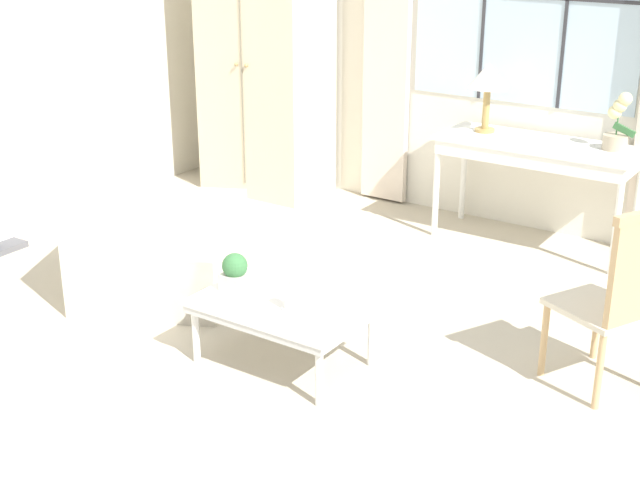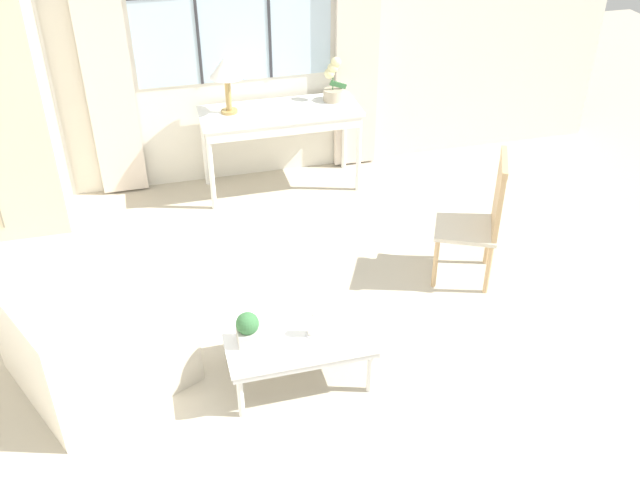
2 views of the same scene
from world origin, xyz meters
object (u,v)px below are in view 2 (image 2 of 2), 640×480
object	(u,v)px
side_chair_wooden	(482,214)
potted_plant_small	(248,328)
potted_orchid	(333,83)
armchair_upholstered	(92,344)
pillar_candle	(313,326)
table_lamp	(226,69)
coffee_table	(297,336)
console_table	(280,118)

from	to	relation	value
side_chair_wooden	potted_plant_small	world-z (taller)	side_chair_wooden
potted_plant_small	potted_orchid	bearing A→B (deg)	64.27
armchair_upholstered	pillar_candle	world-z (taller)	armchair_upholstered
potted_orchid	table_lamp	bearing A→B (deg)	-177.82
pillar_candle	armchair_upholstered	bearing A→B (deg)	164.07
potted_orchid	armchair_upholstered	size ratio (longest dim) A/B	0.31
potted_orchid	potted_plant_small	size ratio (longest dim) A/B	1.86
armchair_upholstered	pillar_candle	bearing A→B (deg)	-15.93
side_chair_wooden	coffee_table	xyz separation A→B (m)	(-1.54, -0.70, -0.23)
armchair_upholstered	side_chair_wooden	world-z (taller)	side_chair_wooden
table_lamp	coffee_table	xyz separation A→B (m)	(0.01, -2.49, -0.83)
side_chair_wooden	potted_plant_small	distance (m)	1.98
table_lamp	pillar_candle	bearing A→B (deg)	-87.85
console_table	coffee_table	xyz separation A→B (m)	(-0.43, -2.44, -0.36)
potted_orchid	coffee_table	world-z (taller)	potted_orchid
potted_orchid	coffee_table	size ratio (longest dim) A/B	0.44
potted_orchid	coffee_table	bearing A→B (deg)	-110.16
armchair_upholstered	side_chair_wooden	size ratio (longest dim) A/B	1.25
side_chair_wooden	coffee_table	distance (m)	1.71
console_table	side_chair_wooden	xyz separation A→B (m)	(1.12, -1.74, -0.13)
potted_orchid	potted_plant_small	xyz separation A→B (m)	(-1.23, -2.55, -0.46)
coffee_table	armchair_upholstered	bearing A→B (deg)	165.39
console_table	side_chair_wooden	distance (m)	2.07
potted_plant_small	side_chair_wooden	bearing A→B (deg)	21.38
console_table	armchair_upholstered	bearing A→B (deg)	-127.98
armchair_upholstered	coffee_table	xyz separation A→B (m)	(1.23, -0.32, 0.06)
table_lamp	potted_plant_small	distance (m)	2.62
console_table	armchair_upholstered	xyz separation A→B (m)	(-1.65, -2.12, -0.42)
console_table	coffee_table	distance (m)	2.50
coffee_table	potted_plant_small	xyz separation A→B (m)	(-0.30, -0.02, 0.15)
table_lamp	potted_orchid	bearing A→B (deg)	2.18
pillar_candle	coffee_table	bearing A→B (deg)	147.92
armchair_upholstered	potted_orchid	bearing A→B (deg)	45.64
potted_orchid	console_table	bearing A→B (deg)	-170.35
side_chair_wooden	coffee_table	size ratio (longest dim) A/B	1.12
potted_orchid	pillar_candle	distance (m)	2.76
potted_orchid	pillar_candle	bearing A→B (deg)	-107.99
console_table	potted_orchid	size ratio (longest dim) A/B	3.57
console_table	side_chair_wooden	bearing A→B (deg)	-57.29
armchair_upholstered	potted_plant_small	distance (m)	1.01
table_lamp	coffee_table	bearing A→B (deg)	-89.86
console_table	potted_plant_small	bearing A→B (deg)	-106.43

